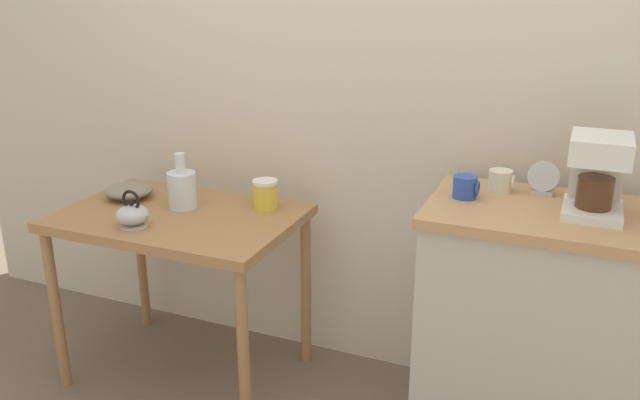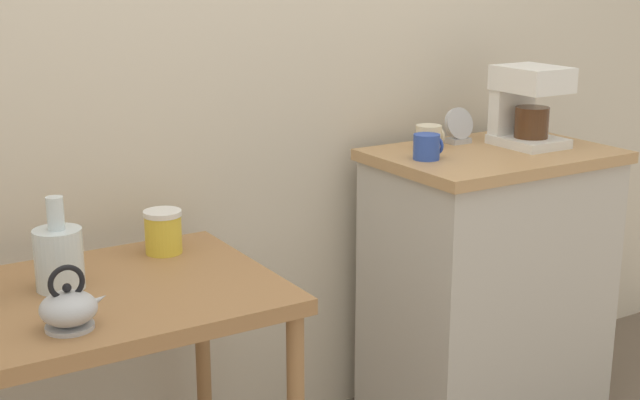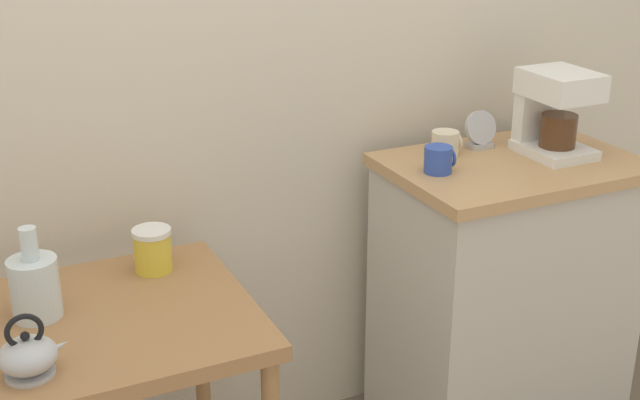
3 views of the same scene
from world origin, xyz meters
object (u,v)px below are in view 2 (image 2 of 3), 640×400
(mug_blue, at_px, (427,147))
(teakettle, at_px, (69,308))
(table_clock, at_px, (459,127))
(canister_enamel, at_px, (163,232))
(mug_small_cream, at_px, (429,137))
(coffee_maker, at_px, (526,102))
(glass_carafe_vase, at_px, (59,256))

(mug_blue, bearing_deg, teakettle, -166.57)
(table_clock, bearing_deg, canister_enamel, -177.73)
(teakettle, relative_size, mug_blue, 1.72)
(teakettle, bearing_deg, mug_small_cream, 17.36)
(teakettle, height_order, coffee_maker, coffee_maker)
(teakettle, bearing_deg, glass_carafe_vase, 78.54)
(teakettle, xyz_separation_m, glass_carafe_vase, (0.05, 0.26, 0.03))
(teakettle, bearing_deg, table_clock, 16.47)
(canister_enamel, height_order, table_clock, table_clock)
(mug_small_cream, relative_size, table_clock, 0.76)
(teakettle, xyz_separation_m, coffee_maker, (1.60, 0.29, 0.28))
(canister_enamel, distance_m, mug_small_cream, 0.94)
(coffee_maker, relative_size, mug_blue, 2.94)
(glass_carafe_vase, bearing_deg, table_clock, 6.96)
(mug_small_cream, xyz_separation_m, table_clock, (0.14, 0.02, 0.01))
(mug_small_cream, height_order, mug_blue, same)
(teakettle, distance_m, glass_carafe_vase, 0.26)
(glass_carafe_vase, relative_size, mug_small_cream, 2.56)
(canister_enamel, xyz_separation_m, coffee_maker, (1.23, -0.09, 0.27))
(teakettle, distance_m, mug_small_cream, 1.37)
(table_clock, bearing_deg, glass_carafe_vase, -173.04)
(glass_carafe_vase, bearing_deg, coffee_maker, 1.33)
(teakettle, height_order, table_clock, table_clock)
(mug_small_cream, bearing_deg, glass_carafe_vase, -173.15)
(coffee_maker, xyz_separation_m, table_clock, (-0.17, 0.13, -0.09))
(mug_small_cream, bearing_deg, mug_blue, -130.36)
(teakettle, relative_size, coffee_maker, 0.59)
(canister_enamel, height_order, mug_blue, mug_blue)
(table_clock, bearing_deg, mug_blue, -150.04)
(glass_carafe_vase, distance_m, coffee_maker, 1.57)
(teakettle, height_order, mug_blue, mug_blue)
(mug_blue, bearing_deg, canister_enamel, 173.29)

